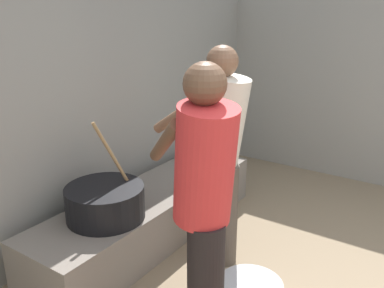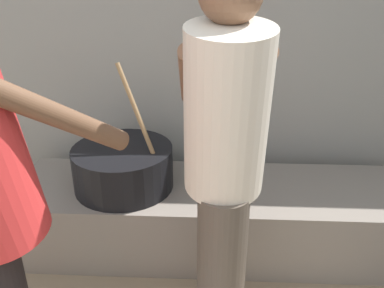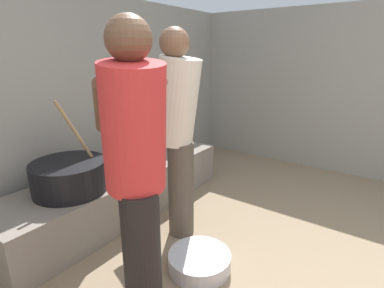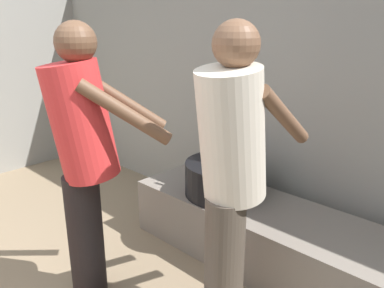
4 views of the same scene
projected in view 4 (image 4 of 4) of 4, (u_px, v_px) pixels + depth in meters
block_enclosure_rear at (274, 105)px, 2.90m from camera, size 5.64×0.20×1.92m
hearth_ledge at (285, 244)px, 2.47m from camera, size 2.22×0.60×0.40m
cooking_pot_main at (224, 178)px, 2.70m from camera, size 0.55×0.55×0.69m
cook_in_cream_shirt at (231, 170)px, 1.81m from camera, size 0.36×0.67×1.58m
cook_in_red_shirt at (84, 152)px, 2.07m from camera, size 0.65×0.72×1.57m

